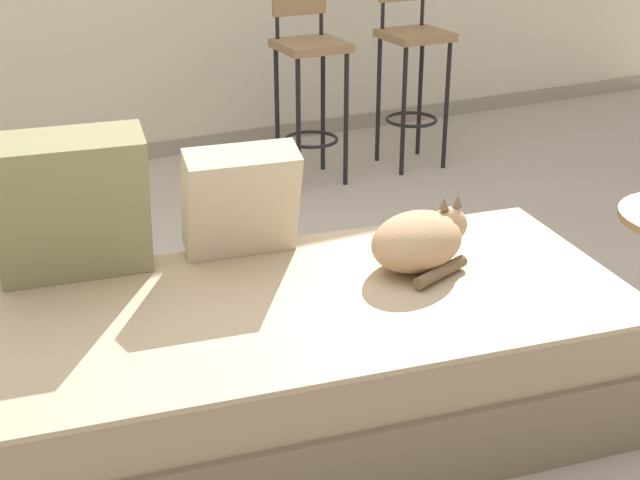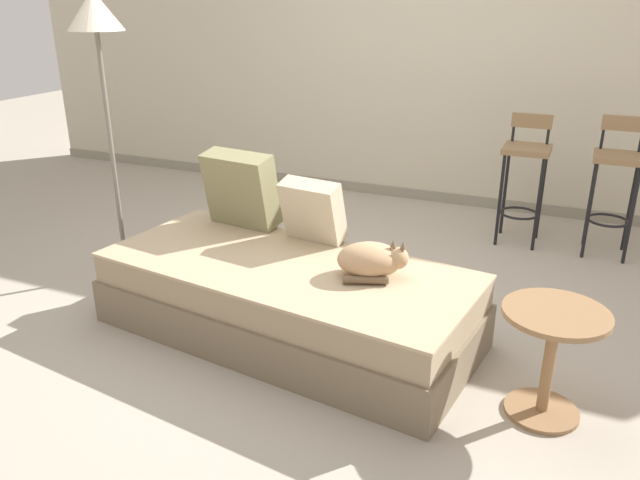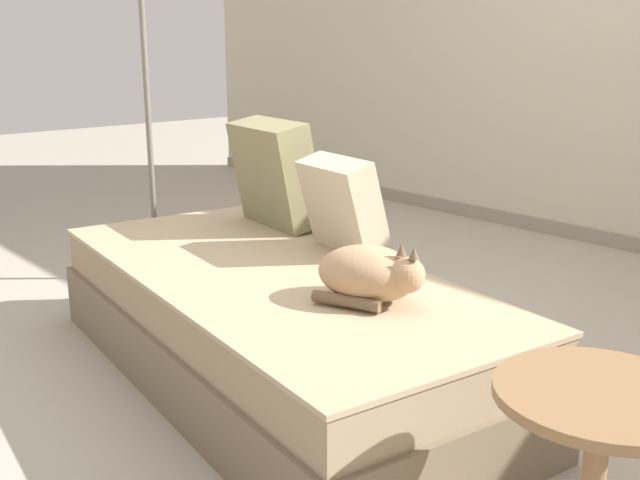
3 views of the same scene
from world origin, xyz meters
TOP-DOWN VIEW (x-y plane):
  - ground_plane at (0.00, 0.00)m, footprint 16.00×16.00m
  - wall_back_panel at (0.00, 2.25)m, footprint 8.00×0.10m
  - wall_baseboard_trim at (0.00, 2.20)m, footprint 8.00×0.02m
  - couch at (0.00, -0.40)m, footprint 2.09×1.15m
  - throw_pillow_corner at (-0.50, 0.01)m, footprint 0.46×0.29m
  - throw_pillow_middle at (-0.00, -0.05)m, footprint 0.37×0.26m
  - cat at (0.46, -0.36)m, footprint 0.38×0.34m
  - bar_stool_near_window at (0.97, 1.50)m, footprint 0.32×0.32m
  - bar_stool_by_doorway at (1.57, 1.50)m, footprint 0.32×0.32m
  - side_table at (1.33, -0.58)m, footprint 0.44×0.44m
  - floor_lamp at (-1.32, -0.12)m, footprint 0.32×0.32m

SIDE VIEW (x-z plane):
  - ground_plane at x=0.00m, z-range 0.00..0.00m
  - wall_baseboard_trim at x=0.00m, z-range 0.00..0.09m
  - couch at x=0.00m, z-range 0.00..0.41m
  - side_table at x=1.33m, z-range 0.08..0.58m
  - cat at x=0.46m, z-range 0.40..0.59m
  - bar_stool_near_window at x=0.97m, z-range 0.10..1.03m
  - bar_stool_by_doorway at x=1.57m, z-range 0.10..1.05m
  - throw_pillow_middle at x=0.00m, z-range 0.41..0.77m
  - throw_pillow_corner at x=-0.50m, z-range 0.41..0.87m
  - wall_back_panel at x=0.00m, z-range 0.00..2.60m
  - floor_lamp at x=-1.32m, z-range 0.60..2.34m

